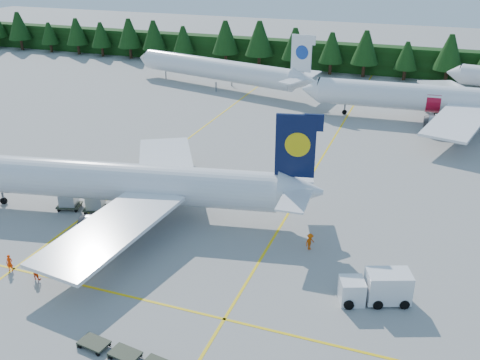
% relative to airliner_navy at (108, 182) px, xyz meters
% --- Properties ---
extents(ground, '(320.00, 320.00, 0.00)m').
position_rel_airliner_navy_xyz_m(ground, '(11.89, -6.29, -3.54)').
color(ground, '#9B9B96').
rests_on(ground, ground).
extents(taxi_stripe_a, '(0.25, 120.00, 0.01)m').
position_rel_airliner_navy_xyz_m(taxi_stripe_a, '(-2.11, 13.71, -3.54)').
color(taxi_stripe_a, yellow).
rests_on(taxi_stripe_a, ground).
extents(taxi_stripe_b, '(0.25, 120.00, 0.01)m').
position_rel_airliner_navy_xyz_m(taxi_stripe_b, '(17.89, 13.71, -3.54)').
color(taxi_stripe_b, yellow).
rests_on(taxi_stripe_b, ground).
extents(taxi_stripe_cross, '(80.00, 0.25, 0.01)m').
position_rel_airliner_navy_xyz_m(taxi_stripe_cross, '(11.89, -12.29, -3.54)').
color(taxi_stripe_cross, yellow).
rests_on(taxi_stripe_cross, ground).
extents(treeline_hedge, '(220.00, 4.00, 6.00)m').
position_rel_airliner_navy_xyz_m(treeline_hedge, '(11.89, 75.71, -0.54)').
color(treeline_hedge, black).
rests_on(treeline_hedge, ground).
extents(airliner_navy, '(40.18, 32.76, 11.79)m').
position_rel_airliner_navy_xyz_m(airliner_navy, '(0.00, 0.00, 0.00)').
color(airliner_navy, white).
rests_on(airliner_navy, ground).
extents(airliner_red, '(42.36, 34.78, 12.31)m').
position_rel_airliner_navy_xyz_m(airliner_red, '(30.12, 44.42, 0.16)').
color(airliner_red, white).
rests_on(airliner_red, ground).
extents(airliner_far_left, '(39.76, 12.95, 11.77)m').
position_rel_airliner_navy_xyz_m(airliner_far_left, '(-10.81, 53.13, 0.15)').
color(airliner_far_left, white).
rests_on(airliner_far_left, ground).
extents(service_truck, '(5.87, 3.83, 2.67)m').
position_rel_airliner_navy_xyz_m(service_truck, '(28.33, -6.06, -2.22)').
color(service_truck, white).
rests_on(service_truck, ground).
extents(dolly_train, '(10.28, 2.20, 0.12)m').
position_rel_airliner_navy_xyz_m(dolly_train, '(14.30, -18.60, -3.14)').
color(dolly_train, '#343B2B').
rests_on(dolly_train, ground).
extents(uld_pair, '(5.95, 2.91, 1.86)m').
position_rel_airliner_navy_xyz_m(uld_pair, '(-3.04, -0.67, -2.29)').
color(uld_pair, '#343B2B').
rests_on(uld_pair, ground).
extents(crew_a, '(0.65, 0.52, 1.58)m').
position_rel_airliner_navy_xyz_m(crew_a, '(-2.14, -12.60, -2.76)').
color(crew_a, '#FF3A05').
rests_on(crew_a, ground).
extents(crew_b, '(0.82, 0.67, 1.56)m').
position_rel_airliner_navy_xyz_m(crew_b, '(0.83, -12.84, -2.77)').
color(crew_b, red).
rests_on(crew_b, ground).
extents(crew_c, '(0.75, 0.83, 1.66)m').
position_rel_airliner_navy_xyz_m(crew_c, '(21.68, -0.13, -2.71)').
color(crew_c, '#D64C04').
rests_on(crew_c, ground).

